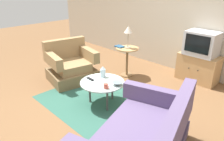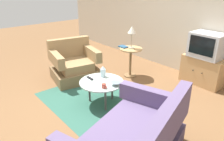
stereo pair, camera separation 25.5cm
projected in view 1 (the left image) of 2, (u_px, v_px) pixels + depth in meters
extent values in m
plane|color=brown|center=(104.00, 105.00, 3.78)|extent=(16.00, 16.00, 0.00)
cube|color=#BCB29E|center=(183.00, 12.00, 4.81)|extent=(9.00, 0.12, 2.70)
cube|color=#2D5B4C|center=(103.00, 103.00, 3.82)|extent=(2.20, 1.58, 0.00)
cube|color=brown|center=(72.00, 75.00, 4.67)|extent=(0.98, 1.07, 0.24)
cube|color=#93754C|center=(72.00, 66.00, 4.58)|extent=(0.79, 0.76, 0.18)
cube|color=#93754C|center=(65.00, 48.00, 4.73)|extent=(0.32, 0.93, 0.42)
cube|color=#93754C|center=(53.00, 60.00, 4.31)|extent=(0.83, 0.30, 0.24)
cube|color=#93754C|center=(88.00, 53.00, 4.70)|extent=(0.83, 0.30, 0.24)
cube|color=#5B4C70|center=(137.00, 137.00, 2.51)|extent=(1.15, 1.41, 0.18)
cube|color=#5B4C70|center=(176.00, 125.00, 2.21)|extent=(0.59, 1.48, 0.44)
cube|color=#5B4C70|center=(156.00, 96.00, 2.98)|extent=(0.95, 0.42, 0.23)
cylinder|color=#B2C6C1|center=(102.00, 82.00, 3.66)|extent=(0.75, 0.75, 0.02)
cylinder|color=#4C4742|center=(112.00, 89.00, 3.89)|extent=(0.04, 0.04, 0.40)
cylinder|color=#4C4742|center=(90.00, 92.00, 3.80)|extent=(0.04, 0.04, 0.40)
cylinder|color=#4C4742|center=(107.00, 100.00, 3.54)|extent=(0.04, 0.04, 0.40)
cylinder|color=tan|center=(127.00, 48.00, 4.70)|extent=(0.49, 0.49, 0.02)
cylinder|color=brown|center=(127.00, 62.00, 4.82)|extent=(0.05, 0.05, 0.63)
cylinder|color=brown|center=(127.00, 75.00, 4.94)|extent=(0.27, 0.27, 0.02)
cube|color=tan|center=(198.00, 68.00, 4.59)|extent=(0.82, 0.41, 0.58)
sphere|color=black|center=(189.00, 68.00, 4.50)|extent=(0.02, 0.02, 0.02)
sphere|color=black|center=(198.00, 71.00, 4.37)|extent=(0.02, 0.02, 0.02)
cube|color=#B7B7BC|center=(202.00, 43.00, 4.38)|extent=(0.62, 0.45, 0.49)
cube|color=black|center=(197.00, 44.00, 4.22)|extent=(0.49, 0.01, 0.35)
cylinder|color=#9E937A|center=(128.00, 47.00, 4.70)|extent=(0.14, 0.14, 0.02)
cylinder|color=#9E937A|center=(128.00, 40.00, 4.63)|extent=(0.02, 0.02, 0.31)
cone|color=beige|center=(128.00, 29.00, 4.55)|extent=(0.18, 0.18, 0.15)
cylinder|color=silver|center=(103.00, 73.00, 3.82)|extent=(0.10, 0.10, 0.15)
cone|color=silver|center=(103.00, 68.00, 3.78)|extent=(0.09, 0.09, 0.06)
cylinder|color=#B74C3D|center=(106.00, 86.00, 3.42)|extent=(0.07, 0.07, 0.08)
torus|color=#B74C3D|center=(108.00, 87.00, 3.39)|extent=(0.06, 0.01, 0.06)
cone|color=slate|center=(117.00, 83.00, 3.53)|extent=(0.17, 0.17, 0.06)
cube|color=black|center=(90.00, 79.00, 3.74)|extent=(0.17, 0.04, 0.02)
cube|color=navy|center=(120.00, 46.00, 4.75)|extent=(0.20, 0.14, 0.03)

